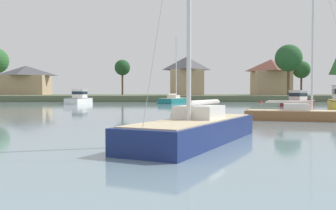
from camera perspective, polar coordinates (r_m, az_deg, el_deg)
The scene contains 13 objects.
far_shore_bank at distance 94.84m, azimuth 4.15°, elevation 1.18°, with size 182.40×43.17×1.17m, color #4C563D.
sailboat_wood at distance 27.62m, azimuth 19.42°, elevation -1.71°, with size 7.99×4.29×12.30m.
cruiser_white at distance 64.13m, azimuth -13.35°, elevation 0.68°, with size 3.43×7.73×4.34m.
cruiser_maroon at distance 55.53m, azimuth 19.15°, elevation 0.41°, with size 6.44×6.45×3.98m.
sailboat_navy at distance 14.85m, azimuth 4.00°, elevation -4.68°, with size 5.98×8.80×12.39m.
sailboat_teal at distance 63.98m, azimuth 0.78°, elevation 0.48°, with size 5.66×8.88×12.13m.
mooring_buoy_red at distance 69.92m, azimuth 13.69°, elevation 0.42°, with size 0.49×0.49×0.54m.
shore_tree_left_mid at distance 87.61m, azimuth 17.60°, elevation 6.77°, with size 5.93×5.93×11.22m.
shore_tree_center_left at distance 99.89m, azimuth 19.36°, elevation 5.06°, with size 4.35×4.35×8.51m.
shore_tree_left at distance 95.53m, azimuth -7.17°, elevation 5.61°, with size 3.93×3.93×8.85m.
cottage_eastern at distance 87.95m, azimuth 2.58°, elevation 4.53°, with size 8.12×9.14×8.96m.
cottage_near_water at distance 108.87m, azimuth -20.98°, elevation 3.60°, with size 12.51×9.01×7.82m.
cottage_hillside at distance 96.96m, azimuth 15.10°, elevation 4.19°, with size 9.26×8.48×8.83m.
Camera 1 is at (-7.24, -8.48, 2.00)m, focal length 40.17 mm.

